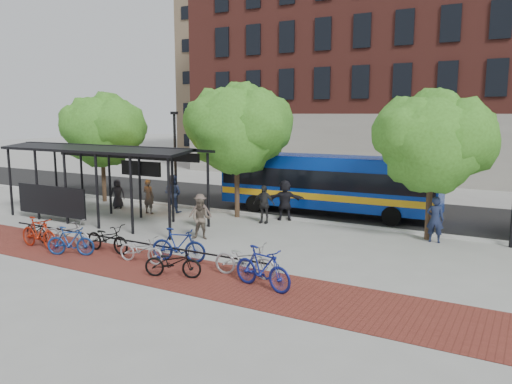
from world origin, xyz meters
The scene contains 30 objects.
ground centered at (0.00, 0.00, 0.00)m, with size 160.00×160.00×0.00m, color #9E9E99.
asphalt_street centered at (0.00, 8.00, 0.01)m, with size 160.00×8.00×0.01m, color black.
curb centered at (0.00, 4.00, 0.06)m, with size 160.00×0.25×0.12m, color #B7B7B2.
brick_strip centered at (-2.00, -5.00, 0.00)m, with size 24.00×3.00×0.01m, color maroon.
bike_rack_rail centered at (-3.30, -4.10, 0.00)m, with size 12.00×0.05×0.95m, color black.
building_tower centered at (-16.00, 40.00, 15.00)m, with size 22.00×22.00×30.00m, color #7A664C.
bus_shelter centered at (-8.13, -0.48, 3.00)m, with size 10.60×3.07×3.60m.
tree_a centered at (-11.91, 3.35, 4.24)m, with size 4.90×4.00×6.18m.
tree_b centered at (-2.90, 3.35, 4.46)m, with size 5.15×4.20×6.47m.
tree_c centered at (6.09, 3.35, 4.05)m, with size 4.66×3.80×5.92m.
lamp_post_left centered at (-7.00, 3.60, 2.75)m, with size 0.35×0.20×5.12m.
bus centered at (0.56, 6.12, 1.69)m, with size 10.98×2.90×2.94m.
bike_0 centered at (-7.49, -4.60, 0.44)m, with size 0.59×1.69×0.89m, color black.
bike_1 centered at (-6.48, -5.27, 0.59)m, with size 0.56×1.97×1.18m, color #9F230E.
bike_2 centered at (-5.67, -4.63, 0.54)m, with size 0.71×2.05×1.08m, color #949496.
bike_3 centered at (-4.63, -5.37, 0.53)m, with size 0.49×1.75×1.05m, color navy.
bike_4 centered at (-3.80, -4.42, 0.53)m, with size 0.71×2.02×1.06m, color black.
bike_6 centered at (-1.84, -4.80, 0.46)m, with size 0.62×1.76×0.93m, color #AFAFB2.
bike_7 centered at (-0.81, -4.07, 0.59)m, with size 0.55×1.95×1.17m, color navy.
bike_8 centered at (0.07, -5.47, 0.48)m, with size 0.63×1.81×0.95m, color black.
bike_10 centered at (1.99, -4.35, 0.55)m, with size 0.73×2.09×1.10m, color #98979A.
bike_11 centered at (2.96, -5.01, 0.62)m, with size 0.58×2.06×1.24m, color navy.
pedestrian_0 centered at (-9.79, 2.12, 0.78)m, with size 0.76×0.50×1.56m, color black.
pedestrian_1 centered at (-7.34, 1.82, 0.88)m, with size 0.64×0.42×1.76m, color #433B36.
pedestrian_2 centered at (-6.46, 2.65, 0.98)m, with size 0.95×0.74×1.95m, color navy.
pedestrian_3 centered at (-3.16, 0.46, 0.76)m, with size 0.99×0.57×1.53m, color brown.
pedestrian_4 centered at (-1.21, 2.73, 0.89)m, with size 1.04×0.43×1.77m, color #272727.
pedestrian_5 centered at (-0.65, 3.80, 0.97)m, with size 1.80×0.57×1.94m, color black.
pedestrian_7 centered at (6.32, 2.96, 0.92)m, with size 0.67×0.44×1.83m, color #1A223E.
pedestrian_8 centered at (-1.96, -1.16, 0.83)m, with size 0.80×0.63×1.66m, color brown.
Camera 1 is at (9.60, -17.15, 5.02)m, focal length 35.00 mm.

